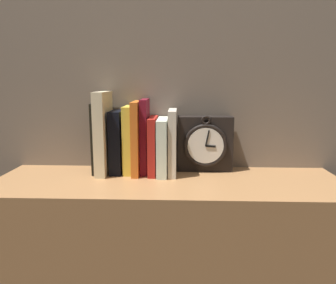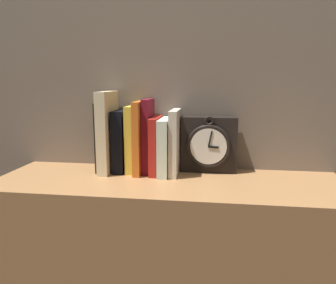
{
  "view_description": "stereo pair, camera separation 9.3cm",
  "coord_description": "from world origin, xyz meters",
  "px_view_note": "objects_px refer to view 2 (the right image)",
  "views": [
    {
      "loc": [
        0.04,
        -0.92,
        1.07
      ],
      "look_at": [
        0.0,
        0.0,
        0.9
      ],
      "focal_mm": 35.0,
      "sensor_mm": 36.0,
      "label": 1
    },
    {
      "loc": [
        0.13,
        -0.91,
        1.07
      ],
      "look_at": [
        0.0,
        0.0,
        0.9
      ],
      "focal_mm": 35.0,
      "sensor_mm": 36.0,
      "label": 2
    }
  ],
  "objects_px": {
    "book_slot4_orange": "(140,137)",
    "book_slot5_maroon": "(148,136)",
    "book_slot3_yellow": "(133,139)",
    "clock": "(209,144)",
    "book_slot6_red": "(156,145)",
    "book_slot8_cream": "(175,142)",
    "book_slot0_black": "(102,137)",
    "book_slot2_black": "(122,141)",
    "book_slot7_white": "(165,146)",
    "book_slot1_cream": "(108,132)"
  },
  "relations": [
    {
      "from": "book_slot5_maroon",
      "to": "book_slot8_cream",
      "type": "height_order",
      "value": "book_slot5_maroon"
    },
    {
      "from": "clock",
      "to": "book_slot3_yellow",
      "type": "distance_m",
      "value": 0.24
    },
    {
      "from": "book_slot5_maroon",
      "to": "book_slot8_cream",
      "type": "relative_size",
      "value": 1.16
    },
    {
      "from": "clock",
      "to": "book_slot2_black",
      "type": "xyz_separation_m",
      "value": [
        -0.28,
        -0.03,
        0.01
      ]
    },
    {
      "from": "book_slot3_yellow",
      "to": "book_slot6_red",
      "type": "xyz_separation_m",
      "value": [
        0.08,
        -0.01,
        -0.02
      ]
    },
    {
      "from": "clock",
      "to": "book_slot8_cream",
      "type": "distance_m",
      "value": 0.11
    },
    {
      "from": "book_slot1_cream",
      "to": "book_slot3_yellow",
      "type": "distance_m",
      "value": 0.08
    },
    {
      "from": "clock",
      "to": "book_slot4_orange",
      "type": "height_order",
      "value": "book_slot4_orange"
    },
    {
      "from": "book_slot1_cream",
      "to": "book_slot7_white",
      "type": "bearing_deg",
      "value": -0.57
    },
    {
      "from": "book_slot0_black",
      "to": "book_slot2_black",
      "type": "relative_size",
      "value": 1.12
    },
    {
      "from": "book_slot8_cream",
      "to": "clock",
      "type": "bearing_deg",
      "value": 19.2
    },
    {
      "from": "book_slot2_black",
      "to": "book_slot3_yellow",
      "type": "height_order",
      "value": "book_slot3_yellow"
    },
    {
      "from": "book_slot2_black",
      "to": "book_slot8_cream",
      "type": "relative_size",
      "value": 0.98
    },
    {
      "from": "book_slot1_cream",
      "to": "book_slot5_maroon",
      "type": "height_order",
      "value": "book_slot1_cream"
    },
    {
      "from": "book_slot4_orange",
      "to": "book_slot3_yellow",
      "type": "bearing_deg",
      "value": 157.01
    },
    {
      "from": "book_slot7_white",
      "to": "book_slot8_cream",
      "type": "height_order",
      "value": "book_slot8_cream"
    },
    {
      "from": "book_slot2_black",
      "to": "book_slot0_black",
      "type": "bearing_deg",
      "value": 178.95
    },
    {
      "from": "book_slot4_orange",
      "to": "book_slot8_cream",
      "type": "xyz_separation_m",
      "value": [
        0.11,
        -0.0,
        -0.01
      ]
    },
    {
      "from": "clock",
      "to": "book_slot1_cream",
      "type": "distance_m",
      "value": 0.32
    },
    {
      "from": "book_slot7_white",
      "to": "book_slot1_cream",
      "type": "bearing_deg",
      "value": 179.43
    },
    {
      "from": "book_slot7_white",
      "to": "book_slot6_red",
      "type": "bearing_deg",
      "value": 170.54
    },
    {
      "from": "book_slot2_black",
      "to": "book_slot7_white",
      "type": "bearing_deg",
      "value": -5.8
    },
    {
      "from": "book_slot0_black",
      "to": "book_slot2_black",
      "type": "xyz_separation_m",
      "value": [
        0.06,
        -0.0,
        -0.01
      ]
    },
    {
      "from": "book_slot5_maroon",
      "to": "book_slot3_yellow",
      "type": "bearing_deg",
      "value": -178.52
    },
    {
      "from": "clock",
      "to": "book_slot2_black",
      "type": "bearing_deg",
      "value": -174.82
    },
    {
      "from": "book_slot0_black",
      "to": "book_slot8_cream",
      "type": "height_order",
      "value": "book_slot0_black"
    },
    {
      "from": "book_slot4_orange",
      "to": "book_slot5_maroon",
      "type": "xyz_separation_m",
      "value": [
        0.02,
        0.01,
        0.0
      ]
    },
    {
      "from": "book_slot8_cream",
      "to": "book_slot1_cream",
      "type": "bearing_deg",
      "value": -179.46
    },
    {
      "from": "book_slot5_maroon",
      "to": "book_slot8_cream",
      "type": "distance_m",
      "value": 0.09
    },
    {
      "from": "book_slot3_yellow",
      "to": "book_slot5_maroon",
      "type": "distance_m",
      "value": 0.05
    },
    {
      "from": "clock",
      "to": "book_slot8_cream",
      "type": "bearing_deg",
      "value": -160.8
    },
    {
      "from": "book_slot0_black",
      "to": "book_slot7_white",
      "type": "xyz_separation_m",
      "value": [
        0.21,
        -0.02,
        -0.02
      ]
    },
    {
      "from": "book_slot3_yellow",
      "to": "book_slot7_white",
      "type": "bearing_deg",
      "value": -8.11
    },
    {
      "from": "book_slot4_orange",
      "to": "book_slot5_maroon",
      "type": "distance_m",
      "value": 0.03
    },
    {
      "from": "book_slot0_black",
      "to": "book_slot1_cream",
      "type": "bearing_deg",
      "value": -30.58
    },
    {
      "from": "book_slot3_yellow",
      "to": "book_slot4_orange",
      "type": "height_order",
      "value": "book_slot4_orange"
    },
    {
      "from": "book_slot1_cream",
      "to": "book_slot3_yellow",
      "type": "relative_size",
      "value": 1.21
    },
    {
      "from": "book_slot1_cream",
      "to": "book_slot2_black",
      "type": "distance_m",
      "value": 0.05
    },
    {
      "from": "clock",
      "to": "book_slot1_cream",
      "type": "xyz_separation_m",
      "value": [
        -0.32,
        -0.04,
        0.04
      ]
    },
    {
      "from": "clock",
      "to": "book_slot4_orange",
      "type": "xyz_separation_m",
      "value": [
        -0.21,
        -0.04,
        0.02
      ]
    },
    {
      "from": "book_slot1_cream",
      "to": "book_slot5_maroon",
      "type": "distance_m",
      "value": 0.13
    },
    {
      "from": "book_slot0_black",
      "to": "book_slot8_cream",
      "type": "bearing_deg",
      "value": -2.87
    },
    {
      "from": "book_slot0_black",
      "to": "book_slot5_maroon",
      "type": "xyz_separation_m",
      "value": [
        0.15,
        0.0,
        0.01
      ]
    },
    {
      "from": "clock",
      "to": "book_slot2_black",
      "type": "relative_size",
      "value": 0.93
    },
    {
      "from": "book_slot5_maroon",
      "to": "book_slot6_red",
      "type": "relative_size",
      "value": 1.31
    },
    {
      "from": "book_slot6_red",
      "to": "book_slot8_cream",
      "type": "xyz_separation_m",
      "value": [
        0.06,
        -0.0,
        0.01
      ]
    },
    {
      "from": "book_slot3_yellow",
      "to": "book_slot6_red",
      "type": "height_order",
      "value": "book_slot3_yellow"
    },
    {
      "from": "book_slot0_black",
      "to": "book_slot3_yellow",
      "type": "xyz_separation_m",
      "value": [
        0.1,
        -0.0,
        -0.0
      ]
    },
    {
      "from": "clock",
      "to": "book_slot5_maroon",
      "type": "distance_m",
      "value": 0.19
    },
    {
      "from": "book_slot0_black",
      "to": "book_slot1_cream",
      "type": "xyz_separation_m",
      "value": [
        0.02,
        -0.01,
        0.02
      ]
    }
  ]
}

